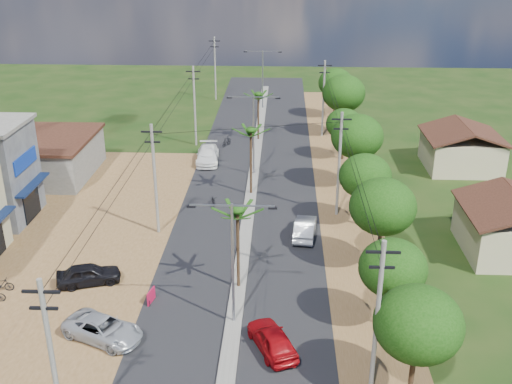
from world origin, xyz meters
TOP-DOWN VIEW (x-y plane):
  - ground at (0.00, 0.00)m, footprint 160.00×160.00m
  - road at (0.00, 15.00)m, footprint 12.00×110.00m
  - median at (0.00, 18.00)m, footprint 1.00×90.00m
  - dirt_lot_west at (-15.00, 8.00)m, footprint 18.00×46.00m
  - dirt_shoulder_east at (8.50, 15.00)m, footprint 5.00×90.00m
  - low_shed at (-21.00, 24.00)m, footprint 10.40×10.40m
  - house_east_far at (21.00, 28.00)m, footprint 7.60×7.50m
  - tree_east_a at (9.50, -6.00)m, footprint 4.40×4.40m
  - tree_east_b at (9.30, 0.00)m, footprint 4.00×4.00m
  - tree_east_c at (9.70, 7.00)m, footprint 4.60×4.60m
  - tree_east_d at (9.40, 14.00)m, footprint 4.20×4.20m
  - tree_east_e at (9.60, 22.00)m, footprint 4.80×4.80m
  - tree_east_f at (9.20, 30.00)m, footprint 3.80×3.80m
  - tree_east_g at (9.80, 38.00)m, footprint 5.00×5.00m
  - tree_east_h at (9.50, 46.00)m, footprint 4.40×4.40m
  - palm_median_near at (0.00, 4.00)m, footprint 2.00×2.00m
  - palm_median_mid at (0.00, 20.00)m, footprint 2.00×2.00m
  - palm_median_far at (0.00, 36.00)m, footprint 2.00×2.00m
  - streetlight_near at (0.00, 0.00)m, footprint 5.10×0.18m
  - streetlight_mid at (0.00, 25.00)m, footprint 5.10×0.18m
  - streetlight_far at (0.00, 50.00)m, footprint 5.10×0.18m
  - utility_pole_w_a at (-7.00, -10.00)m, footprint 1.60×0.24m
  - utility_pole_w_b at (-7.00, 12.00)m, footprint 1.60×0.24m
  - utility_pole_w_c at (-7.00, 34.00)m, footprint 1.60×0.24m
  - utility_pole_w_d at (-7.00, 55.00)m, footprint 1.60×0.24m
  - utility_pole_e_a at (7.50, -6.00)m, footprint 1.60×0.24m
  - utility_pole_e_b at (7.50, 16.00)m, footprint 1.60×0.24m
  - utility_pole_e_c at (7.50, 38.00)m, footprint 1.60×0.24m
  - car_red_near at (2.39, -2.51)m, footprint 3.37×4.68m
  - car_silver_mid at (4.67, 11.76)m, footprint 2.05×4.63m
  - car_white_far at (-5.00, 28.37)m, footprint 2.60×5.62m
  - car_parked_silver at (-7.50, -1.94)m, footprint 5.38×4.05m
  - car_parked_dark at (-10.19, 4.06)m, footprint 4.56×2.93m
  - moto_rider_west_a at (-3.20, 17.46)m, footprint 0.90×1.77m
  - moto_rider_west_b at (-3.49, 33.74)m, footprint 1.27×1.93m
  - roadside_sign at (-5.50, 2.00)m, footprint 0.31×1.11m

SIDE VIEW (x-z plane):
  - ground at x=0.00m, z-range 0.00..0.00m
  - dirt_shoulder_east at x=8.50m, z-range 0.00..0.03m
  - dirt_lot_west at x=-15.00m, z-range 0.00..0.04m
  - road at x=0.00m, z-range 0.00..0.04m
  - median at x=0.00m, z-range 0.00..0.18m
  - moto_rider_west_a at x=-3.20m, z-range 0.00..0.89m
  - roadside_sign at x=-5.50m, z-range 0.00..0.93m
  - moto_rider_west_b at x=-3.49m, z-range 0.00..1.13m
  - car_parked_silver at x=-7.50m, z-range 0.00..1.36m
  - car_parked_dark at x=-10.19m, z-range 0.00..1.44m
  - car_silver_mid at x=4.67m, z-range 0.00..1.48m
  - car_red_near at x=2.39m, z-range 0.00..1.48m
  - car_white_far at x=-5.00m, z-range 0.00..1.59m
  - low_shed at x=-21.00m, z-range -0.01..3.94m
  - house_east_far at x=21.00m, z-range 0.09..4.69m
  - tree_east_f at x=9.20m, z-range 1.13..6.64m
  - tree_east_b at x=9.30m, z-range 1.20..7.03m
  - tree_east_d at x=9.40m, z-range 1.27..7.41m
  - tree_east_a at x=9.50m, z-range 1.30..7.67m
  - tree_east_h at x=9.50m, z-range 1.38..7.90m
  - utility_pole_w_a at x=-7.00m, z-range 0.26..9.26m
  - utility_pole_w_b at x=-7.00m, z-range 0.26..9.26m
  - utility_pole_w_c at x=-7.00m, z-range 0.26..9.26m
  - utility_pole_w_d at x=-7.00m, z-range 0.26..9.26m
  - utility_pole_e_a at x=7.50m, z-range 0.26..9.26m
  - utility_pole_e_b at x=7.50m, z-range 0.26..9.26m
  - utility_pole_e_c at x=7.50m, z-range 0.26..9.26m
  - streetlight_near at x=0.00m, z-range 0.79..8.79m
  - streetlight_mid at x=0.00m, z-range 0.79..8.79m
  - streetlight_far at x=0.00m, z-range 0.79..8.79m
  - tree_east_c at x=9.70m, z-range 1.45..8.28m
  - tree_east_e at x=9.60m, z-range 1.52..8.66m
  - tree_east_g at x=9.80m, z-range 1.55..8.93m
  - palm_median_far at x=0.00m, z-range 2.34..8.19m
  - palm_median_near at x=0.00m, z-range 2.46..8.61m
  - palm_median_mid at x=0.00m, z-range 2.62..9.17m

